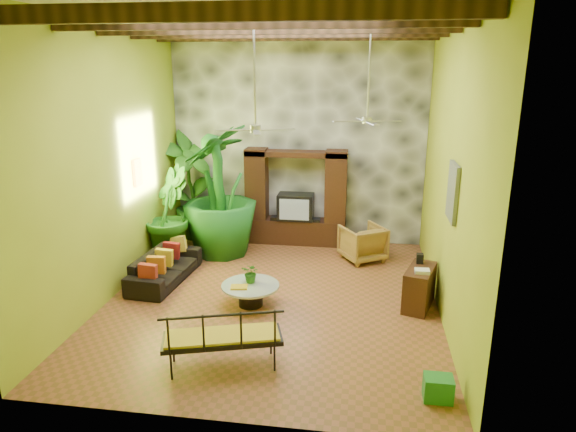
% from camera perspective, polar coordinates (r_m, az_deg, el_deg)
% --- Properties ---
extents(ground, '(7.00, 7.00, 0.00)m').
position_cam_1_polar(ground, '(9.74, -1.63, -9.08)').
color(ground, brown).
rests_on(ground, ground).
extents(ceiling, '(6.00, 7.00, 0.02)m').
position_cam_1_polar(ceiling, '(8.82, -1.91, 21.66)').
color(ceiling, silver).
rests_on(ceiling, back_wall).
extents(back_wall, '(6.00, 0.02, 5.00)m').
position_cam_1_polar(back_wall, '(12.36, 1.13, 8.59)').
color(back_wall, '#98A826').
rests_on(back_wall, ground).
extents(left_wall, '(0.02, 7.00, 5.00)m').
position_cam_1_polar(left_wall, '(9.92, -19.16, 5.69)').
color(left_wall, '#98A826').
rests_on(left_wall, ground).
extents(right_wall, '(0.02, 7.00, 5.00)m').
position_cam_1_polar(right_wall, '(8.93, 17.62, 4.71)').
color(right_wall, '#98A826').
rests_on(right_wall, ground).
extents(stone_accent_wall, '(5.98, 0.10, 4.98)m').
position_cam_1_polar(stone_accent_wall, '(12.30, 1.09, 8.55)').
color(stone_accent_wall, '#37393F').
rests_on(stone_accent_wall, ground).
extents(ceiling_beams, '(5.95, 5.36, 0.22)m').
position_cam_1_polar(ceiling_beams, '(8.80, -1.90, 20.23)').
color(ceiling_beams, '#372111').
rests_on(ceiling_beams, ceiling).
extents(entertainment_center, '(2.40, 0.55, 2.30)m').
position_cam_1_polar(entertainment_center, '(12.32, 0.87, 1.27)').
color(entertainment_center, '#311C0D').
rests_on(entertainment_center, ground).
extents(ceiling_fan_front, '(1.28, 1.28, 1.86)m').
position_cam_1_polar(ceiling_fan_front, '(8.47, -3.66, 11.02)').
color(ceiling_fan_front, '#ABABB0').
rests_on(ceiling_fan_front, ceiling).
extents(ceiling_fan_back, '(1.28, 1.28, 1.86)m').
position_cam_1_polar(ceiling_fan_back, '(9.88, 8.83, 11.65)').
color(ceiling_fan_back, '#ABABB0').
rests_on(ceiling_fan_back, ceiling).
extents(wall_art_mask, '(0.06, 0.32, 0.55)m').
position_cam_1_polar(wall_art_mask, '(10.86, -16.39, 4.66)').
color(wall_art_mask, gold).
rests_on(wall_art_mask, left_wall).
extents(wall_art_painting, '(0.06, 0.70, 0.90)m').
position_cam_1_polar(wall_art_painting, '(8.39, 17.83, 2.55)').
color(wall_art_painting, teal).
rests_on(wall_art_painting, right_wall).
extents(sofa, '(0.94, 2.05, 0.58)m').
position_cam_1_polar(sofa, '(10.65, -13.52, -5.54)').
color(sofa, black).
rests_on(sofa, ground).
extents(wicker_armchair, '(1.17, 1.18, 0.79)m').
position_cam_1_polar(wicker_armchair, '(11.53, 8.29, -2.97)').
color(wicker_armchair, olive).
rests_on(wicker_armchair, ground).
extents(tall_plant_a, '(1.68, 1.71, 2.72)m').
position_cam_1_polar(tall_plant_a, '(12.78, -10.81, 3.35)').
color(tall_plant_a, '#26651A').
rests_on(tall_plant_a, ground).
extents(tall_plant_b, '(1.16, 1.33, 2.09)m').
position_cam_1_polar(tall_plant_b, '(11.58, -13.23, 0.23)').
color(tall_plant_b, '#1F5C18').
rests_on(tall_plant_b, ground).
extents(tall_plant_c, '(2.00, 2.00, 2.98)m').
position_cam_1_polar(tall_plant_c, '(11.59, -7.60, 2.82)').
color(tall_plant_c, '#195F1D').
rests_on(tall_plant_c, ground).
extents(coffee_table, '(1.04, 1.04, 0.40)m').
position_cam_1_polar(coffee_table, '(9.39, -4.19, -8.42)').
color(coffee_table, black).
rests_on(coffee_table, ground).
extents(centerpiece_plant, '(0.39, 0.36, 0.37)m').
position_cam_1_polar(centerpiece_plant, '(9.36, -4.10, -6.31)').
color(centerpiece_plant, '#205917').
rests_on(centerpiece_plant, coffee_table).
extents(yellow_tray, '(0.33, 0.26, 0.03)m').
position_cam_1_polar(yellow_tray, '(9.22, -5.45, -7.87)').
color(yellow_tray, yellow).
rests_on(yellow_tray, coffee_table).
extents(iron_bench, '(1.78, 1.08, 0.57)m').
position_cam_1_polar(iron_bench, '(7.49, -7.47, -13.10)').
color(iron_bench, black).
rests_on(iron_bench, ground).
extents(side_console, '(0.67, 1.01, 0.74)m').
position_cam_1_polar(side_console, '(9.56, 14.38, -7.71)').
color(side_console, '#3C2013').
rests_on(side_console, ground).
extents(green_bin, '(0.37, 0.28, 0.33)m').
position_cam_1_polar(green_bin, '(7.31, 16.34, -17.89)').
color(green_bin, '#1D6F20').
rests_on(green_bin, ground).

